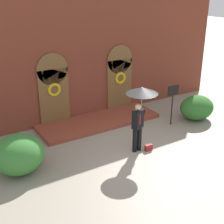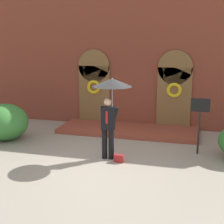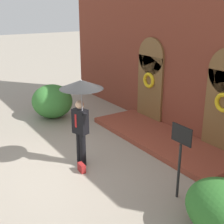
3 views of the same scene
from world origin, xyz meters
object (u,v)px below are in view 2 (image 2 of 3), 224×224
object	(u,v)px
handbag	(119,158)
shrub_left	(5,122)
person_with_umbrella	(111,94)
sign_post	(200,117)

from	to	relation	value
handbag	shrub_left	xyz separation A→B (m)	(-4.31, 1.05, 0.52)
shrub_left	handbag	bearing A→B (deg)	-13.71
person_with_umbrella	handbag	size ratio (longest dim) A/B	8.44
person_with_umbrella	shrub_left	world-z (taller)	person_with_umbrella
person_with_umbrella	handbag	bearing A→B (deg)	-35.62
person_with_umbrella	shrub_left	xyz separation A→B (m)	(-4.03, 0.85, -1.28)
person_with_umbrella	shrub_left	size ratio (longest dim) A/B	1.47
sign_post	handbag	bearing A→B (deg)	-149.73
person_with_umbrella	sign_post	size ratio (longest dim) A/B	1.37
handbag	sign_post	xyz separation A→B (m)	(2.17, 1.27, 1.05)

